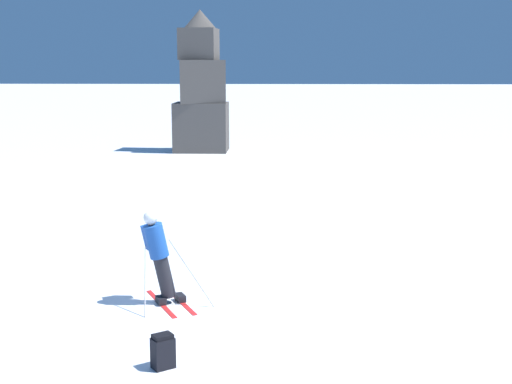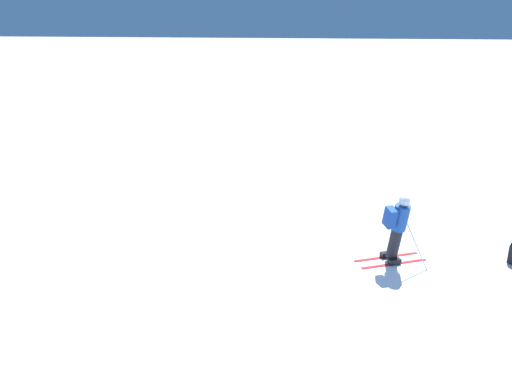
# 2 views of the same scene
# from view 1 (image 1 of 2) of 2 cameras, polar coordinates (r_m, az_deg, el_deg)

# --- Properties ---
(ground_plane) EXTENTS (300.00, 300.00, 0.00)m
(ground_plane) POSITION_cam_1_polar(r_m,az_deg,el_deg) (13.05, -6.12, -8.80)
(ground_plane) COLOR white
(skier) EXTENTS (1.38, 1.66, 1.75)m
(skier) POSITION_cam_1_polar(r_m,az_deg,el_deg) (12.77, -7.82, -4.76)
(skier) COLOR red
(skier) RESTS_ON ground
(rock_pillar) EXTENTS (2.60, 2.29, 6.86)m
(rock_pillar) POSITION_cam_1_polar(r_m,az_deg,el_deg) (35.35, -4.40, 7.91)
(rock_pillar) COLOR #4C4742
(rock_pillar) RESTS_ON ground
(spare_backpack) EXTENTS (0.37, 0.35, 0.50)m
(spare_backpack) POSITION_cam_1_polar(r_m,az_deg,el_deg) (10.36, -7.46, -12.53)
(spare_backpack) COLOR black
(spare_backpack) RESTS_ON ground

